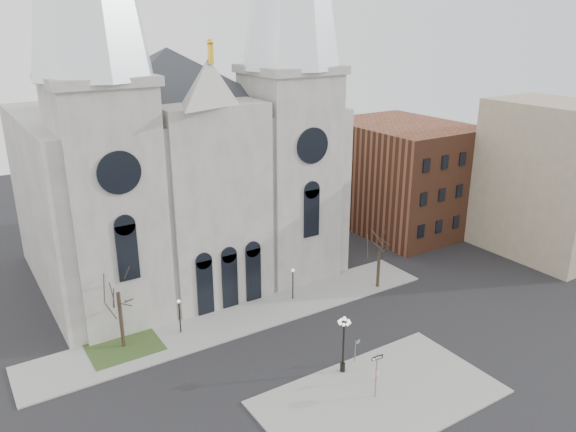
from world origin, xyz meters
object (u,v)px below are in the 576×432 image
stop_sign (376,376)px  street_name_sign (356,349)px  one_way_sign (377,363)px  globe_lamp (344,337)px

stop_sign → street_name_sign: bearing=48.2°
one_way_sign → street_name_sign: size_ratio=1.21×
globe_lamp → one_way_sign: size_ratio=2.06×
globe_lamp → street_name_sign: size_ratio=2.50×
stop_sign → one_way_sign: bearing=26.5°
stop_sign → street_name_sign: (1.65, 4.36, -0.60)m
globe_lamp → street_name_sign: (1.72, 0.51, -1.90)m
one_way_sign → street_name_sign: bearing=87.5°
stop_sign → one_way_sign: stop_sign is taller
stop_sign → street_name_sign: size_ratio=1.27×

